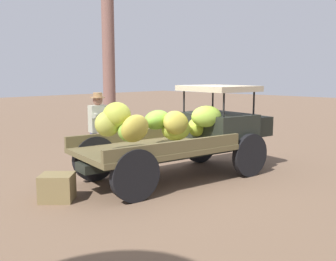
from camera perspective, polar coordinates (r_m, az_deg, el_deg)
The scene contains 4 objects.
ground_plane at distance 8.31m, azimuth 0.52°, elevation -6.51°, with size 60.00×60.00×0.00m, color brown.
truck at distance 7.97m, azimuth 3.07°, elevation -0.24°, with size 4.63×2.40×1.90m.
farmer at distance 8.79m, azimuth -10.35°, elevation 0.74°, with size 0.52×0.49×1.74m.
wooden_crate at distance 6.83m, azimuth -16.25°, elevation -8.18°, with size 0.55×0.46×0.46m, color olive.
Camera 1 is at (-5.83, -5.52, 2.14)m, focal length 40.75 mm.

